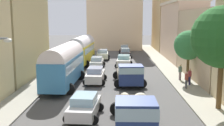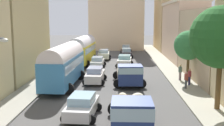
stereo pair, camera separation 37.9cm
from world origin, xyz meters
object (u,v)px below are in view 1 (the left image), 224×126
(car_3, at_px, (84,106))
(car_4, at_px, (95,75))
(parked_bus_1, at_px, (82,49))
(car_5, at_px, (97,62))
(car_2, at_px, (125,49))
(car_1, at_px, (125,53))
(pedestrian_0, at_px, (180,72))
(pedestrian_4, at_px, (186,79))
(parked_bus_0, at_px, (64,63))
(cargo_truck_1, at_px, (130,74))
(pedestrian_1, at_px, (190,76))
(car_6, at_px, (103,54))
(pedestrian_2, at_px, (219,96))
(car_0, at_px, (124,61))
(cargo_truck_0, at_px, (134,114))

(car_3, relative_size, car_4, 0.98)
(parked_bus_1, relative_size, car_5, 2.38)
(car_2, bearing_deg, car_1, -90.70)
(pedestrian_0, bearing_deg, pedestrian_4, -93.43)
(parked_bus_0, distance_m, car_3, 9.20)
(car_5, bearing_deg, car_3, -88.32)
(car_2, xyz_separation_m, car_3, (-3.58, -35.85, 0.01))
(parked_bus_1, height_order, car_2, parked_bus_1)
(pedestrian_4, bearing_deg, cargo_truck_1, 162.35)
(cargo_truck_1, distance_m, pedestrian_1, 5.87)
(car_2, distance_m, pedestrian_4, 28.84)
(car_2, xyz_separation_m, car_4, (-3.65, -25.65, 0.05))
(car_6, bearing_deg, car_2, 67.08)
(cargo_truck_1, bearing_deg, car_4, 162.41)
(car_1, xyz_separation_m, pedestrian_2, (6.03, -27.51, 0.27))
(car_5, distance_m, pedestrian_2, 20.30)
(parked_bus_1, height_order, pedestrian_0, parked_bus_1)
(car_0, distance_m, car_2, 15.75)
(cargo_truck_0, distance_m, pedestrian_2, 7.78)
(parked_bus_1, xyz_separation_m, cargo_truck_0, (6.05, -24.96, -1.00))
(parked_bus_1, height_order, car_5, parked_bus_1)
(car_2, bearing_deg, car_0, -91.79)
(pedestrian_0, bearing_deg, car_0, 122.46)
(car_2, distance_m, pedestrian_0, 25.30)
(car_3, bearing_deg, parked_bus_0, 109.07)
(parked_bus_0, height_order, car_5, parked_bus_0)
(cargo_truck_1, distance_m, car_2, 26.75)
(parked_bus_1, height_order, car_3, parked_bus_1)
(cargo_truck_1, xyz_separation_m, car_2, (0.18, 26.75, -0.42))
(parked_bus_1, relative_size, cargo_truck_0, 1.36)
(car_6, bearing_deg, pedestrian_1, -62.27)
(cargo_truck_0, xyz_separation_m, cargo_truck_1, (0.26, 11.94, -0.06))
(cargo_truck_1, distance_m, pedestrian_0, 5.78)
(car_0, xyz_separation_m, car_2, (0.49, 15.74, -0.05))
(car_0, bearing_deg, parked_bus_0, -117.69)
(cargo_truck_0, xyz_separation_m, car_3, (-3.15, 2.83, -0.47))
(parked_bus_0, distance_m, pedestrian_0, 12.12)
(car_6, bearing_deg, car_3, -89.56)
(car_1, height_order, car_3, car_1)
(pedestrian_0, xyz_separation_m, pedestrian_2, (0.71, -9.49, 0.06))
(cargo_truck_1, distance_m, car_5, 10.87)
(cargo_truck_1, xyz_separation_m, pedestrian_4, (5.20, -1.65, -0.20))
(car_4, bearing_deg, car_1, 79.32)
(cargo_truck_1, height_order, pedestrian_0, cargo_truck_1)
(parked_bus_0, bearing_deg, car_5, 77.29)
(car_1, bearing_deg, parked_bus_0, -107.47)
(parked_bus_1, xyz_separation_m, car_2, (6.48, 13.72, -1.49))
(car_0, bearing_deg, cargo_truck_0, -89.85)
(car_5, bearing_deg, car_1, 67.68)
(car_6, bearing_deg, parked_bus_0, -98.56)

